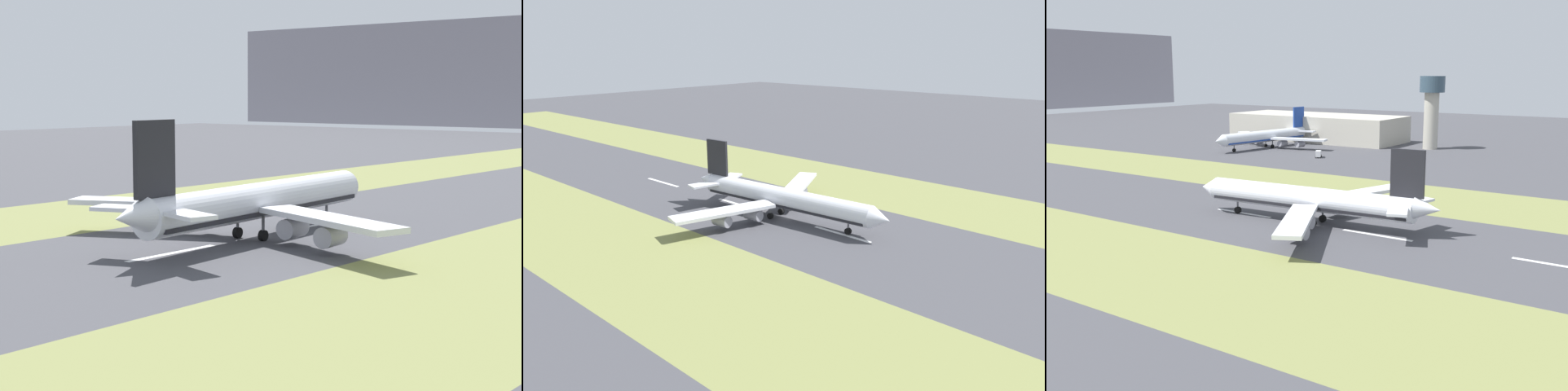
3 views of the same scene
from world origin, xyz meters
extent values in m
plane|color=#424247|center=(0.00, 0.00, 0.00)|extent=(800.00, 800.00, 0.00)
cube|color=olive|center=(-45.00, 0.00, 0.00)|extent=(40.00, 600.00, 0.01)
cube|color=olive|center=(45.00, 0.00, 0.00)|extent=(40.00, 600.00, 0.01)
cube|color=silver|center=(0.00, -60.33, 0.01)|extent=(1.20, 18.00, 0.01)
cube|color=silver|center=(0.00, -20.33, 0.01)|extent=(1.20, 18.00, 0.01)
cube|color=silver|center=(0.00, 19.67, 0.01)|extent=(1.20, 18.00, 0.01)
cylinder|color=silver|center=(0.73, -0.33, 6.20)|extent=(10.57, 56.30, 6.00)
cone|color=silver|center=(-1.77, 30.06, 6.20)|extent=(6.27, 5.46, 5.88)
cone|color=silver|center=(3.27, -31.23, 7.00)|extent=(5.57, 6.40, 5.10)
cube|color=black|center=(0.73, -0.33, 4.55)|extent=(10.08, 54.05, 0.70)
cube|color=silver|center=(-16.12, -8.96, 5.30)|extent=(28.60, 18.39, 0.90)
cube|color=silver|center=(18.76, -6.10, 5.30)|extent=(29.47, 14.35, 0.90)
cylinder|color=#93939E|center=(-7.91, -5.06, 2.85)|extent=(3.58, 5.05, 3.20)
cylinder|color=#93939E|center=(-16.60, -9.28, 2.85)|extent=(3.58, 5.05, 3.20)
cylinder|color=#93939E|center=(10.03, -3.58, 2.85)|extent=(3.58, 5.05, 3.20)
cylinder|color=#93939E|center=(19.28, -6.33, 2.85)|extent=(3.58, 5.05, 3.20)
cube|color=black|center=(2.86, -26.25, 14.70)|extent=(1.45, 8.04, 11.00)
cube|color=silver|center=(-2.62, -26.70, 7.20)|extent=(10.92, 7.92, 0.60)
cube|color=silver|center=(8.34, -25.80, 7.20)|extent=(10.74, 6.58, 0.60)
cylinder|color=#59595E|center=(-1.01, 20.87, 2.50)|extent=(0.50, 0.50, 3.20)
cylinder|color=black|center=(-1.01, 20.87, 0.90)|extent=(1.04, 1.87, 1.80)
cylinder|color=#59595E|center=(-1.62, -3.54, 2.50)|extent=(0.50, 0.50, 3.20)
cylinder|color=black|center=(-1.62, -3.54, 0.90)|extent=(1.04, 1.87, 1.80)
cylinder|color=#59595E|center=(3.57, -3.11, 2.50)|extent=(0.50, 0.50, 3.20)
cylinder|color=black|center=(3.57, -3.11, 0.90)|extent=(1.04, 1.87, 1.80)
cube|color=#B2AD9E|center=(158.28, 99.08, 6.88)|extent=(36.00, 95.11, 13.75)
cylinder|color=#B2AD9E|center=(155.47, 31.75, 13.60)|extent=(7.00, 7.00, 27.19)
cylinder|color=#334756|center=(155.47, 31.75, 31.02)|extent=(12.00, 12.00, 7.67)
cylinder|color=silver|center=(113.28, 100.38, 5.84)|extent=(52.98, 12.99, 5.65)
cone|color=silver|center=(84.86, 104.41, 5.84)|extent=(5.44, 6.14, 5.53)
cone|color=silver|center=(142.17, 96.29, 6.59)|extent=(6.27, 5.55, 4.80)
cube|color=navy|center=(113.28, 100.38, 4.28)|extent=(50.85, 12.42, 0.66)
cube|color=silver|center=(117.69, 83.12, 4.99)|extent=(12.05, 27.85, 0.85)
cube|color=silver|center=(122.32, 115.74, 4.99)|extent=(18.56, 26.45, 0.85)
cylinder|color=#93939E|center=(115.82, 91.47, 2.68)|extent=(4.90, 3.62, 3.01)
cylinder|color=#93939E|center=(117.89, 82.62, 2.68)|extent=(4.90, 3.62, 3.01)
cylinder|color=#93939E|center=(118.20, 108.24, 2.68)|extent=(4.90, 3.62, 3.01)
cylinder|color=#93939E|center=(122.65, 116.17, 2.68)|extent=(4.90, 3.62, 3.01)
cube|color=navy|center=(137.51, 96.95, 13.84)|extent=(7.56, 1.80, 10.35)
cube|color=silver|center=(136.78, 91.82, 6.78)|extent=(5.70, 9.98, 0.56)
cube|color=silver|center=(138.23, 102.07, 6.78)|extent=(7.86, 10.27, 0.56)
cylinder|color=#59595E|center=(93.45, 103.20, 2.35)|extent=(0.47, 0.47, 3.01)
cylinder|color=black|center=(93.45, 103.20, 0.85)|extent=(1.80, 1.08, 1.69)
cylinder|color=#59595E|center=(115.73, 97.56, 2.35)|extent=(0.47, 0.47, 3.01)
cylinder|color=black|center=(115.73, 97.56, 0.85)|extent=(1.80, 1.08, 1.69)
cylinder|color=#59595E|center=(116.42, 102.41, 2.35)|extent=(0.47, 0.47, 3.01)
cylinder|color=black|center=(116.42, 102.41, 0.85)|extent=(1.80, 1.08, 1.69)
cube|color=white|center=(102.19, 61.69, 1.50)|extent=(2.82, 2.89, 2.00)
cube|color=silver|center=(99.57, 60.23, 1.80)|extent=(4.57, 3.87, 2.60)
cylinder|color=black|center=(101.66, 62.65, 0.50)|extent=(1.04, 0.79, 1.00)
cylinder|color=black|center=(102.72, 60.73, 0.50)|extent=(1.04, 0.79, 1.00)
cylinder|color=black|center=(97.98, 60.61, 0.50)|extent=(1.04, 0.79, 1.00)
cylinder|color=black|center=(99.05, 58.69, 0.50)|extent=(1.04, 0.79, 1.00)
camera|label=1|loc=(93.16, -110.55, 23.87)|focal=60.00mm
camera|label=2|loc=(104.99, 92.14, 48.49)|focal=35.00mm
camera|label=3|loc=(-122.43, -83.12, 37.62)|focal=42.00mm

